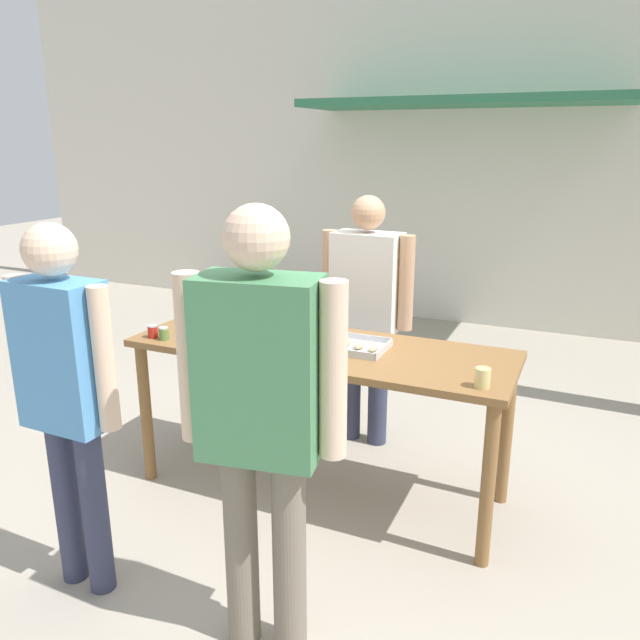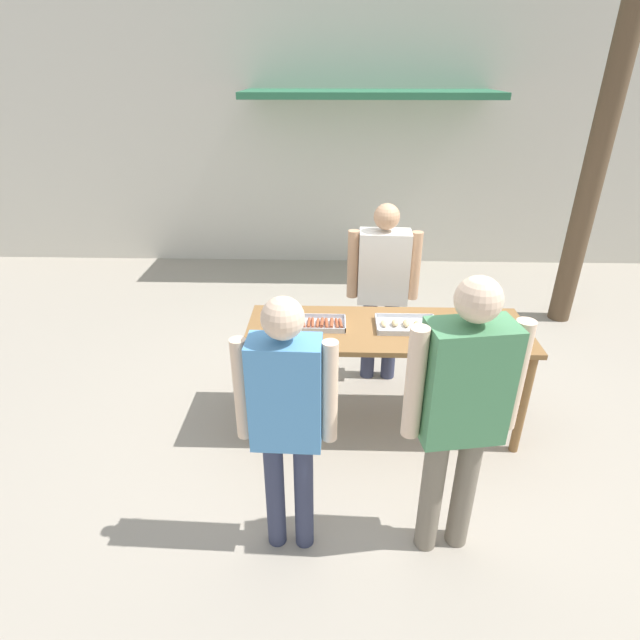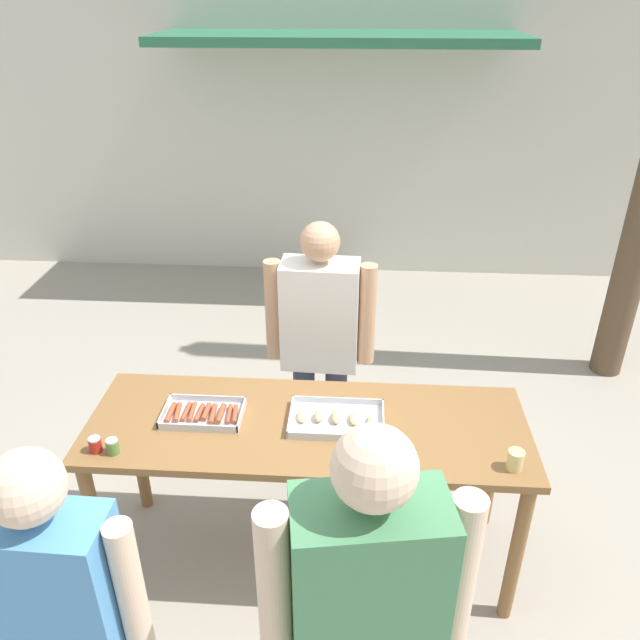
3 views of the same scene
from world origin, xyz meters
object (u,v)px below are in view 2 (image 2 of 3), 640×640
at_px(food_tray_sausages, 320,324).
at_px(person_customer_holding_hotdog, 286,411).
at_px(condiment_jar_mustard, 259,339).
at_px(beer_cup, 524,341).
at_px(food_tray_buns, 406,325).
at_px(utility_pole, 618,71).
at_px(condiment_jar_ketchup, 270,339).
at_px(person_server_behind_table, 383,281).
at_px(person_customer_with_cup, 462,403).

xyz_separation_m(food_tray_sausages, person_customer_holding_hotdog, (-0.15, -1.23, 0.10)).
height_order(condiment_jar_mustard, person_customer_holding_hotdog, person_customer_holding_hotdog).
xyz_separation_m(beer_cup, person_customer_holding_hotdog, (-1.63, -0.95, 0.07)).
bearing_deg(beer_cup, food_tray_buns, 160.83).
bearing_deg(utility_pole, condiment_jar_ketchup, -143.80).
bearing_deg(condiment_jar_ketchup, condiment_jar_mustard, 175.30).
xyz_separation_m(food_tray_sausages, person_server_behind_table, (0.54, 0.70, 0.08)).
height_order(condiment_jar_ketchup, person_customer_holding_hotdog, person_customer_holding_hotdog).
bearing_deg(beer_cup, condiment_jar_ketchup, -179.54).
bearing_deg(beer_cup, condiment_jar_mustard, -179.77).
bearing_deg(person_server_behind_table, utility_pole, 32.53).
relative_size(person_customer_holding_hotdog, utility_pole, 0.33).
relative_size(person_server_behind_table, person_customer_holding_hotdog, 0.99).
bearing_deg(food_tray_sausages, condiment_jar_mustard, -146.42).
relative_size(food_tray_buns, condiment_jar_mustard, 6.21).
distance_m(condiment_jar_ketchup, person_customer_with_cup, 1.48).
bearing_deg(person_customer_holding_hotdog, condiment_jar_ketchup, -76.33).
xyz_separation_m(person_customer_with_cup, utility_pole, (2.02, 3.24, 1.58)).
bearing_deg(person_customer_holding_hotdog, beer_cup, -148.23).
height_order(person_server_behind_table, person_customer_holding_hotdog, person_customer_holding_hotdog).
relative_size(condiment_jar_mustard, beer_cup, 0.78).
bearing_deg(food_tray_buns, condiment_jar_ketchup, -163.78).
relative_size(food_tray_sausages, person_server_behind_table, 0.23).
bearing_deg(person_customer_with_cup, utility_pole, -131.10).
bearing_deg(condiment_jar_mustard, utility_pole, 35.40).
relative_size(food_tray_sausages, beer_cup, 4.14).
xyz_separation_m(person_customer_holding_hotdog, utility_pole, (2.97, 3.26, 1.64)).
distance_m(beer_cup, person_customer_holding_hotdog, 1.89).
height_order(food_tray_buns, person_customer_with_cup, person_customer_with_cup).
xyz_separation_m(food_tray_buns, person_customer_with_cup, (0.14, -1.21, 0.16)).
distance_m(condiment_jar_mustard, person_customer_holding_hotdog, 0.99).
bearing_deg(condiment_jar_mustard, food_tray_sausages, 33.58).
xyz_separation_m(food_tray_sausages, condiment_jar_mustard, (-0.44, -0.29, 0.02)).
xyz_separation_m(beer_cup, person_customer_with_cup, (-0.67, -0.93, 0.13)).
bearing_deg(food_tray_buns, person_server_behind_table, 100.19).
height_order(condiment_jar_ketchup, utility_pole, utility_pole).
height_order(food_tray_sausages, person_customer_with_cup, person_customer_with_cup).
xyz_separation_m(condiment_jar_mustard, person_customer_with_cup, (1.25, -0.92, 0.14)).
xyz_separation_m(beer_cup, utility_pole, (1.35, 2.31, 1.71)).
height_order(food_tray_sausages, condiment_jar_ketchup, condiment_jar_ketchup).
bearing_deg(condiment_jar_ketchup, person_customer_with_cup, -38.18).
distance_m(condiment_jar_ketchup, beer_cup, 1.83).
bearing_deg(person_customer_with_cup, food_tray_sausages, -65.35).
relative_size(condiment_jar_ketchup, person_customer_holding_hotdog, 0.04).
xyz_separation_m(condiment_jar_mustard, beer_cup, (1.91, 0.01, 0.01)).
distance_m(beer_cup, utility_pole, 3.18).
height_order(condiment_jar_mustard, condiment_jar_ketchup, same).
bearing_deg(person_server_behind_table, condiment_jar_mustard, -132.36).
bearing_deg(person_customer_holding_hotdog, person_customer_with_cup, -177.17).
relative_size(food_tray_buns, condiment_jar_ketchup, 6.21).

